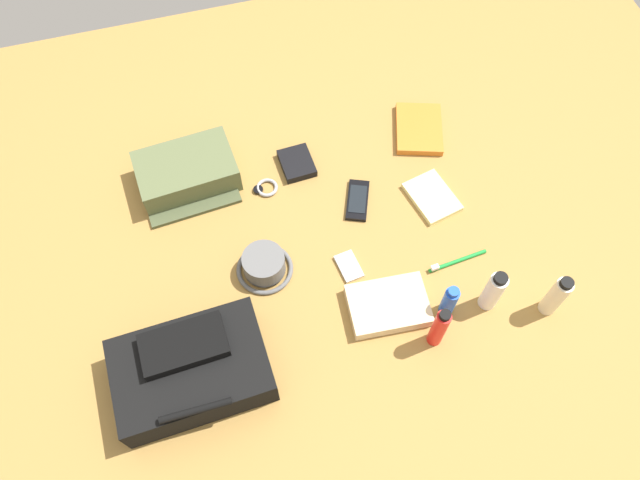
# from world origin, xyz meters

# --- Properties ---
(ground_plane) EXTENTS (2.64, 2.02, 0.02)m
(ground_plane) POSITION_xyz_m (0.00, 0.00, -0.01)
(ground_plane) COLOR olive
(ground_plane) RESTS_ON ground
(backpack) EXTENTS (0.36, 0.25, 0.13)m
(backpack) POSITION_xyz_m (0.39, 0.26, 0.06)
(backpack) COLOR black
(backpack) RESTS_ON ground_plane
(toiletry_pouch) EXTENTS (0.28, 0.24, 0.08)m
(toiletry_pouch) POSITION_xyz_m (0.30, -0.31, 0.04)
(toiletry_pouch) COLOR #56603D
(toiletry_pouch) RESTS_ON ground_plane
(bucket_hat) EXTENTS (0.15, 0.15, 0.07)m
(bucket_hat) POSITION_xyz_m (0.16, 0.03, 0.03)
(bucket_hat) COLOR #5F5F5F
(bucket_hat) RESTS_ON ground_plane
(lotion_bottle) EXTENTS (0.04, 0.04, 0.16)m
(lotion_bottle) POSITION_xyz_m (-0.51, 0.33, 0.08)
(lotion_bottle) COLOR beige
(lotion_bottle) RESTS_ON ground_plane
(toothpaste_tube) EXTENTS (0.04, 0.04, 0.15)m
(toothpaste_tube) POSITION_xyz_m (-0.37, 0.27, 0.07)
(toothpaste_tube) COLOR white
(toothpaste_tube) RESTS_ON ground_plane
(deodorant_spray) EXTENTS (0.04, 0.04, 0.12)m
(deodorant_spray) POSITION_xyz_m (-0.26, 0.26, 0.06)
(deodorant_spray) COLOR blue
(deodorant_spray) RESTS_ON ground_plane
(sunscreen_spray) EXTENTS (0.04, 0.04, 0.17)m
(sunscreen_spray) POSITION_xyz_m (-0.20, 0.33, 0.08)
(sunscreen_spray) COLOR red
(sunscreen_spray) RESTS_ON ground_plane
(paperback_novel) EXTENTS (0.19, 0.22, 0.02)m
(paperback_novel) POSITION_xyz_m (-0.40, -0.30, 0.01)
(paperback_novel) COLOR orange
(paperback_novel) RESTS_ON ground_plane
(cell_phone) EXTENTS (0.10, 0.14, 0.01)m
(cell_phone) POSITION_xyz_m (-0.14, -0.11, 0.01)
(cell_phone) COLOR black
(cell_phone) RESTS_ON ground_plane
(media_player) EXTENTS (0.06, 0.09, 0.01)m
(media_player) POSITION_xyz_m (-0.06, 0.08, 0.01)
(media_player) COLOR #B7B7BC
(media_player) RESTS_ON ground_plane
(wristwatch) EXTENTS (0.07, 0.06, 0.01)m
(wristwatch) POSITION_xyz_m (0.10, -0.22, 0.01)
(wristwatch) COLOR #99999E
(wristwatch) RESTS_ON ground_plane
(toothbrush) EXTENTS (0.17, 0.03, 0.02)m
(toothbrush) POSITION_xyz_m (-0.33, 0.14, 0.01)
(toothbrush) COLOR #198C33
(toothbrush) RESTS_ON ground_plane
(wallet) EXTENTS (0.10, 0.11, 0.02)m
(wallet) POSITION_xyz_m (-0.01, -0.28, 0.01)
(wallet) COLOR black
(wallet) RESTS_ON ground_plane
(notepad) EXTENTS (0.14, 0.17, 0.02)m
(notepad) POSITION_xyz_m (-0.35, -0.06, 0.01)
(notepad) COLOR beige
(notepad) RESTS_ON ground_plane
(folded_towel) EXTENTS (0.21, 0.16, 0.04)m
(folded_towel) POSITION_xyz_m (-0.12, 0.22, 0.02)
(folded_towel) COLOR beige
(folded_towel) RESTS_ON ground_plane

